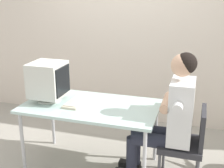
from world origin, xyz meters
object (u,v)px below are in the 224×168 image
(crt_monitor, at_px, (48,80))
(office_chair, at_px, (187,141))
(person_seated, at_px, (170,114))
(keyboard, at_px, (77,101))
(desk, at_px, (91,109))

(crt_monitor, xyz_separation_m, office_chair, (1.47, 0.02, -0.50))
(person_seated, bearing_deg, office_chair, 0.00)
(office_chair, bearing_deg, keyboard, 179.85)
(office_chair, bearing_deg, person_seated, -180.00)
(desk, height_order, person_seated, person_seated)
(office_chair, distance_m, person_seated, 0.32)
(keyboard, bearing_deg, office_chair, -0.15)
(office_chair, xyz_separation_m, person_seated, (-0.18, -0.00, 0.26))
(crt_monitor, bearing_deg, desk, 1.47)
(crt_monitor, relative_size, keyboard, 1.03)
(keyboard, bearing_deg, desk, -4.60)
(crt_monitor, xyz_separation_m, person_seated, (1.29, 0.02, -0.24))
(person_seated, bearing_deg, crt_monitor, -179.01)
(desk, relative_size, office_chair, 1.75)
(crt_monitor, height_order, keyboard, crt_monitor)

